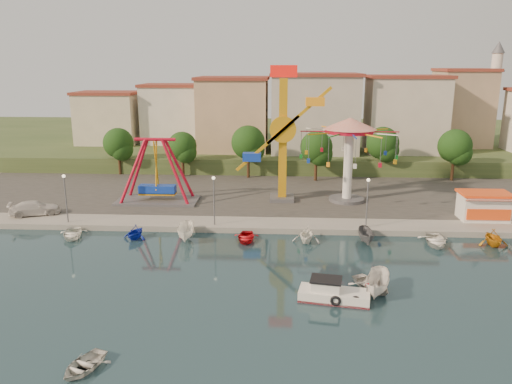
# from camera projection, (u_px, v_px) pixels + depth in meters

# --- Properties ---
(ground) EXTENTS (200.00, 200.00, 0.00)m
(ground) POSITION_uv_depth(u_px,v_px,m) (291.00, 283.00, 40.39)
(ground) COLOR #132D36
(ground) RESTS_ON ground
(quay_deck) EXTENTS (200.00, 100.00, 0.60)m
(quay_deck) POSITION_uv_depth(u_px,v_px,m) (287.00, 151.00, 100.25)
(quay_deck) COLOR #9E998E
(quay_deck) RESTS_ON ground
(asphalt_pad) EXTENTS (90.00, 28.00, 0.01)m
(asphalt_pad) POSITION_uv_depth(u_px,v_px,m) (288.00, 187.00, 69.24)
(asphalt_pad) COLOR #4C4944
(asphalt_pad) RESTS_ON quay_deck
(hill_terrace) EXTENTS (200.00, 60.00, 3.00)m
(hill_terrace) POSITION_uv_depth(u_px,v_px,m) (287.00, 141.00, 104.79)
(hill_terrace) COLOR #384C26
(hill_terrace) RESTS_ON ground
(pirate_ship_ride) EXTENTS (10.00, 5.00, 8.00)m
(pirate_ship_ride) POSITION_uv_depth(u_px,v_px,m) (157.00, 172.00, 61.15)
(pirate_ship_ride) COLOR #59595E
(pirate_ship_ride) RESTS_ON quay_deck
(kamikaze_tower) EXTENTS (7.69, 3.10, 16.50)m
(kamikaze_tower) POSITION_uv_depth(u_px,v_px,m) (286.00, 139.00, 60.58)
(kamikaze_tower) COLOR #59595E
(kamikaze_tower) RESTS_ON quay_deck
(wave_swinger) EXTENTS (11.60, 11.60, 10.40)m
(wave_swinger) POSITION_uv_depth(u_px,v_px,m) (349.00, 141.00, 60.55)
(wave_swinger) COLOR #59595E
(wave_swinger) RESTS_ON quay_deck
(booth_left) EXTENTS (5.40, 3.78, 3.08)m
(booth_left) POSITION_uv_depth(u_px,v_px,m) (484.00, 206.00, 54.64)
(booth_left) COLOR white
(booth_left) RESTS_ON quay_deck
(lamp_post_0) EXTENTS (0.14, 0.14, 5.00)m
(lamp_post_0) POSITION_uv_depth(u_px,v_px,m) (66.00, 200.00, 53.48)
(lamp_post_0) COLOR #59595E
(lamp_post_0) RESTS_ON quay_deck
(lamp_post_1) EXTENTS (0.14, 0.14, 5.00)m
(lamp_post_1) POSITION_uv_depth(u_px,v_px,m) (214.00, 202.00, 52.61)
(lamp_post_1) COLOR #59595E
(lamp_post_1) RESTS_ON quay_deck
(lamp_post_2) EXTENTS (0.14, 0.14, 5.00)m
(lamp_post_2) POSITION_uv_depth(u_px,v_px,m) (367.00, 204.00, 51.75)
(lamp_post_2) COLOR #59595E
(lamp_post_2) RESTS_ON quay_deck
(tree_0) EXTENTS (4.60, 4.60, 7.19)m
(tree_0) POSITION_uv_depth(u_px,v_px,m) (118.00, 143.00, 76.17)
(tree_0) COLOR #382314
(tree_0) RESTS_ON quay_deck
(tree_1) EXTENTS (4.35, 4.35, 6.80)m
(tree_1) POSITION_uv_depth(u_px,v_px,m) (182.00, 146.00, 74.99)
(tree_1) COLOR #382314
(tree_1) RESTS_ON quay_deck
(tree_2) EXTENTS (5.02, 5.02, 7.85)m
(tree_2) POSITION_uv_depth(u_px,v_px,m) (248.00, 143.00, 73.85)
(tree_2) COLOR #382314
(tree_2) RESTS_ON quay_deck
(tree_3) EXTENTS (4.68, 4.68, 7.32)m
(tree_3) POSITION_uv_depth(u_px,v_px,m) (316.00, 147.00, 72.01)
(tree_3) COLOR #382314
(tree_3) RESTS_ON quay_deck
(tree_4) EXTENTS (4.86, 4.86, 7.60)m
(tree_4) POSITION_uv_depth(u_px,v_px,m) (383.00, 143.00, 74.31)
(tree_4) COLOR #382314
(tree_4) RESTS_ON quay_deck
(tree_5) EXTENTS (4.83, 4.83, 7.54)m
(tree_5) POSITION_uv_depth(u_px,v_px,m) (455.00, 146.00, 72.02)
(tree_5) COLOR #382314
(tree_5) RESTS_ON quay_deck
(building_0) EXTENTS (9.26, 9.53, 11.87)m
(building_0) POSITION_uv_depth(u_px,v_px,m) (91.00, 114.00, 84.49)
(building_0) COLOR beige
(building_0) RESTS_ON hill_terrace
(building_1) EXTENTS (12.33, 9.01, 8.63)m
(building_1) POSITION_uv_depth(u_px,v_px,m) (169.00, 121.00, 89.38)
(building_1) COLOR silver
(building_1) RESTS_ON hill_terrace
(building_2) EXTENTS (11.95, 9.28, 11.23)m
(building_2) POSITION_uv_depth(u_px,v_px,m) (242.00, 114.00, 88.91)
(building_2) COLOR tan
(building_2) RESTS_ON hill_terrace
(building_3) EXTENTS (12.59, 10.50, 9.20)m
(building_3) POSITION_uv_depth(u_px,v_px,m) (321.00, 122.00, 85.37)
(building_3) COLOR beige
(building_3) RESTS_ON hill_terrace
(building_4) EXTENTS (10.75, 9.23, 9.24)m
(building_4) POSITION_uv_depth(u_px,v_px,m) (396.00, 120.00, 87.92)
(building_4) COLOR beige
(building_4) RESTS_ON hill_terrace
(building_5) EXTENTS (12.77, 10.96, 11.21)m
(building_5) POSITION_uv_depth(u_px,v_px,m) (478.00, 116.00, 85.15)
(building_5) COLOR tan
(building_5) RESTS_ON hill_terrace
(minaret) EXTENTS (2.80, 2.80, 18.00)m
(minaret) POSITION_uv_depth(u_px,v_px,m) (494.00, 91.00, 87.51)
(minaret) COLOR silver
(minaret) RESTS_ON hill_terrace
(cabin_motorboat) EXTENTS (5.51, 2.87, 1.85)m
(cabin_motorboat) POSITION_uv_depth(u_px,v_px,m) (332.00, 294.00, 37.43)
(cabin_motorboat) COLOR white
(cabin_motorboat) RESTS_ON ground
(rowboat_a) EXTENTS (4.24, 4.63, 0.78)m
(rowboat_a) POSITION_uv_depth(u_px,v_px,m) (372.00, 285.00, 39.26)
(rowboat_a) COLOR silver
(rowboat_a) RESTS_ON ground
(rowboat_b) EXTENTS (3.23, 3.79, 0.66)m
(rowboat_b) POSITION_uv_depth(u_px,v_px,m) (83.00, 365.00, 28.92)
(rowboat_b) COLOR silver
(rowboat_b) RESTS_ON ground
(skiff) EXTENTS (2.97, 4.75, 1.72)m
(skiff) POSITION_uv_depth(u_px,v_px,m) (378.00, 284.00, 38.26)
(skiff) COLOR white
(skiff) RESTS_ON ground
(van) EXTENTS (5.87, 4.02, 1.58)m
(van) POSITION_uv_depth(u_px,v_px,m) (35.00, 208.00, 56.50)
(van) COLOR silver
(van) RESTS_ON quay_deck
(moored_boat_0) EXTENTS (3.69, 4.48, 0.81)m
(moored_boat_0) POSITION_uv_depth(u_px,v_px,m) (72.00, 234.00, 50.96)
(moored_boat_0) COLOR white
(moored_boat_0) RESTS_ON ground
(moored_boat_1) EXTENTS (3.02, 3.30, 1.47)m
(moored_boat_1) POSITION_uv_depth(u_px,v_px,m) (135.00, 232.00, 50.53)
(moored_boat_1) COLOR #152AB8
(moored_boat_1) RESTS_ON ground
(moored_boat_2) EXTENTS (1.99, 4.37, 1.64)m
(moored_boat_2) POSITION_uv_depth(u_px,v_px,m) (186.00, 232.00, 50.22)
(moored_boat_2) COLOR white
(moored_boat_2) RESTS_ON ground
(moored_boat_3) EXTENTS (2.53, 3.55, 0.73)m
(moored_boat_3) POSITION_uv_depth(u_px,v_px,m) (246.00, 237.00, 50.01)
(moored_boat_3) COLOR red
(moored_boat_3) RESTS_ON ground
(moored_boat_4) EXTENTS (3.35, 3.70, 1.70)m
(moored_boat_4) POSITION_uv_depth(u_px,v_px,m) (307.00, 234.00, 49.56)
(moored_boat_4) COLOR white
(moored_boat_4) RESTS_ON ground
(moored_boat_5) EXTENTS (1.46, 3.77, 1.45)m
(moored_boat_5) POSITION_uv_depth(u_px,v_px,m) (366.00, 236.00, 49.28)
(moored_boat_5) COLOR #5A5B60
(moored_boat_5) RESTS_ON ground
(moored_boat_6) EXTENTS (3.39, 4.46, 0.87)m
(moored_boat_6) POSITION_uv_depth(u_px,v_px,m) (435.00, 240.00, 48.99)
(moored_boat_6) COLOR white
(moored_boat_6) RESTS_ON ground
(moored_boat_7) EXTENTS (2.83, 3.26, 1.68)m
(moored_boat_7) POSITION_uv_depth(u_px,v_px,m) (493.00, 237.00, 48.59)
(moored_boat_7) COLOR orange
(moored_boat_7) RESTS_ON ground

